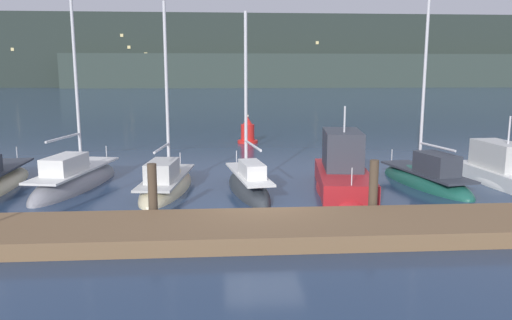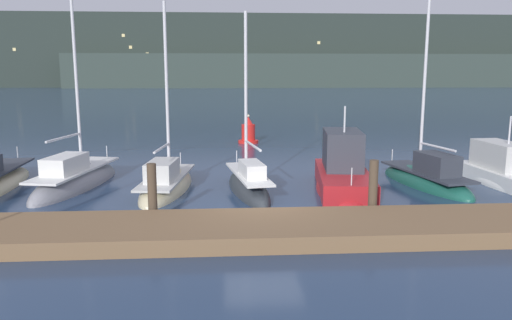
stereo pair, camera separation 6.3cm
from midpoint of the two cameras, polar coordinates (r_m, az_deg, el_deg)
The scene contains 12 objects.
ground_plane at distance 15.98m, azimuth 0.74°, elevation -6.35°, with size 400.00×400.00×0.00m, color navy.
dock at distance 13.92m, azimuth 1.47°, elevation -7.90°, with size 29.97×2.80×0.45m, color brown.
mooring_pile_1 at distance 15.41m, azimuth -11.84°, elevation -3.71°, with size 0.28×0.28×1.81m, color #4C3D2D.
mooring_pile_2 at distance 15.97m, azimuth 13.15°, elevation -3.23°, with size 0.28×0.28×1.83m, color #4C3D2D.
sailboat_berth_2 at distance 21.01m, azimuth -20.00°, elevation -2.56°, with size 2.84×6.64×10.41m.
sailboat_berth_3 at distance 19.58m, azimuth -10.27°, elevation -3.03°, with size 2.25×6.02×7.78m.
sailboat_berth_4 at distance 18.95m, azimuth -0.94°, elevation -3.26°, with size 1.97×5.40×7.31m.
motorboat_berth_5 at distance 19.61m, azimuth 9.79°, elevation -2.17°, with size 2.81×6.10×3.83m.
sailboat_berth_6 at distance 21.19m, azimuth 18.77°, elevation -2.31°, with size 2.69×5.92×9.28m.
motorboat_berth_7 at distance 22.46m, azimuth 26.53°, elevation -1.95°, with size 2.15×5.89×3.43m.
channel_buoy at distance 31.75m, azimuth -1.02°, elevation 3.15°, with size 1.28×1.28×1.81m.
hillside_backdrop at distance 145.64m, azimuth -1.95°, elevation 12.01°, with size 240.00×23.00×19.90m.
Camera 1 is at (-1.33, -15.26, 4.55)m, focal length 35.00 mm.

